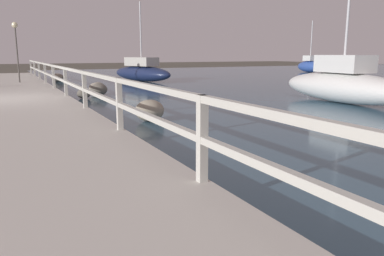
% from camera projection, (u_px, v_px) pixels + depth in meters
% --- Properties ---
extents(railing, '(0.10, 32.50, 0.97)m').
position_uv_depth(railing, '(65.00, 76.00, 12.57)').
color(railing, beige).
rests_on(railing, dock_walkway).
extents(boulder_far_strip, '(0.69, 0.62, 0.52)m').
position_uv_depth(boulder_far_strip, '(99.00, 89.00, 15.56)').
color(boulder_far_strip, '#666056').
rests_on(boulder_far_strip, ground).
extents(boulder_mid_strip, '(0.62, 0.56, 0.46)m').
position_uv_depth(boulder_mid_strip, '(59.00, 77.00, 23.97)').
color(boulder_mid_strip, slate).
rests_on(boulder_mid_strip, ground).
extents(boulder_downstream, '(0.70, 0.63, 0.53)m').
position_uv_depth(boulder_downstream, '(57.00, 78.00, 23.22)').
color(boulder_downstream, slate).
rests_on(boulder_downstream, ground).
extents(boulder_near_dock, '(0.75, 0.68, 0.56)m').
position_uv_depth(boulder_near_dock, '(150.00, 111.00, 9.60)').
color(boulder_near_dock, gray).
rests_on(boulder_near_dock, ground).
extents(boulder_water_edge, '(0.52, 0.47, 0.39)m').
position_uv_depth(boulder_water_edge, '(84.00, 94.00, 14.53)').
color(boulder_water_edge, '#666056').
rests_on(boulder_water_edge, ground).
extents(boulder_upstream, '(0.72, 0.64, 0.54)m').
position_uv_depth(boulder_upstream, '(97.00, 88.00, 15.91)').
color(boulder_upstream, gray).
rests_on(boulder_upstream, ground).
extents(dock_lamp, '(0.28, 0.28, 2.93)m').
position_uv_depth(dock_lamp, '(16.00, 36.00, 18.30)').
color(dock_lamp, '#514C47').
rests_on(dock_lamp, dock_walkway).
extents(sailboat_white, '(1.88, 5.85, 4.74)m').
position_uv_depth(sailboat_white, '(343.00, 85.00, 13.23)').
color(sailboat_white, white).
rests_on(sailboat_white, water_surface).
extents(sailboat_navy, '(2.92, 5.63, 4.84)m').
position_uv_depth(sailboat_navy, '(142.00, 72.00, 23.62)').
color(sailboat_navy, '#192347').
rests_on(sailboat_navy, water_surface).
extents(sailboat_blue, '(1.57, 3.20, 4.72)m').
position_uv_depth(sailboat_blue, '(310.00, 66.00, 35.31)').
color(sailboat_blue, '#2D4C9E').
rests_on(sailboat_blue, water_surface).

